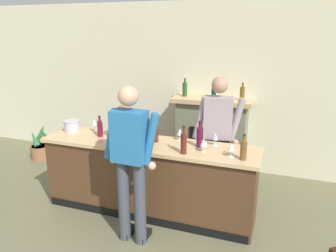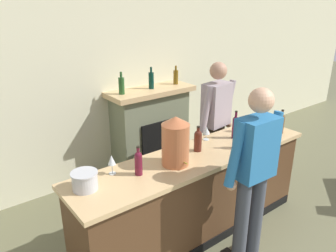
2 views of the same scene
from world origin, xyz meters
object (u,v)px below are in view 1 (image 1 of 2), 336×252
(wine_bottle_riesling_slim, at_px, (100,127))
(ice_bucket_steel, at_px, (72,126))
(potted_plant_corner, at_px, (41,146))
(person_bartender, at_px, (218,136))
(wine_bottle_cabernet_heavy, at_px, (184,141))
(wine_bottle_merlot_tall, at_px, (244,148))
(copper_dispenser, at_px, (125,122))
(wine_bottle_port_short, at_px, (155,132))
(wine_glass_mid_counter, at_px, (204,142))
(wine_glass_by_dispenser, at_px, (231,147))
(wine_bottle_chardonnay_pale, at_px, (199,136))
(wine_glass_near_bucket, at_px, (94,122))
(wine_glass_front_right, at_px, (215,137))
(wine_glass_front_left, at_px, (180,132))
(person_customer, at_px, (131,159))
(fireplace_stone, at_px, (211,135))

(wine_bottle_riesling_slim, bearing_deg, ice_bucket_steel, 172.28)
(potted_plant_corner, xyz_separation_m, person_bartender, (3.38, -0.53, 0.73))
(wine_bottle_cabernet_heavy, distance_m, wine_bottle_riesling_slim, 1.24)
(wine_bottle_cabernet_heavy, bearing_deg, wine_bottle_merlot_tall, 3.67)
(copper_dispenser, bearing_deg, wine_bottle_port_short, 13.53)
(wine_glass_mid_counter, relative_size, wine_glass_by_dispenser, 1.06)
(wine_bottle_chardonnay_pale, bearing_deg, wine_bottle_port_short, 179.73)
(copper_dispenser, bearing_deg, ice_bucket_steel, 172.90)
(wine_glass_near_bucket, xyz_separation_m, wine_glass_front_right, (1.68, 0.01, -0.03))
(wine_glass_front_left, distance_m, wine_glass_front_right, 0.46)
(wine_glass_front_left, bearing_deg, wine_bottle_port_short, -150.06)
(wine_glass_by_dispenser, xyz_separation_m, wine_glass_front_right, (-0.24, 0.31, -0.00))
(person_customer, bearing_deg, wine_glass_near_bucket, 139.14)
(wine_bottle_chardonnay_pale, relative_size, wine_glass_front_left, 2.06)
(fireplace_stone, distance_m, wine_bottle_port_short, 1.56)
(wine_bottle_cabernet_heavy, relative_size, wine_glass_front_left, 2.09)
(wine_glass_front_left, bearing_deg, fireplace_stone, 84.19)
(wine_glass_mid_counter, relative_size, wine_glass_front_right, 1.08)
(person_bartender, height_order, wine_glass_mid_counter, person_bartender)
(person_bartender, xyz_separation_m, copper_dispenser, (-1.07, -0.52, 0.23))
(wine_bottle_chardonnay_pale, bearing_deg, person_bartender, 72.55)
(person_customer, relative_size, wine_glass_by_dispenser, 11.30)
(potted_plant_corner, relative_size, ice_bucket_steel, 2.94)
(wine_glass_front_left, relative_size, wine_glass_by_dispenser, 1.01)
(wine_bottle_cabernet_heavy, height_order, wine_glass_by_dispenser, wine_bottle_cabernet_heavy)
(potted_plant_corner, bearing_deg, wine_bottle_port_short, -19.59)
(wine_bottle_merlot_tall, bearing_deg, ice_bucket_steel, 173.97)
(wine_bottle_merlot_tall, bearing_deg, wine_bottle_port_short, 168.33)
(wine_bottle_riesling_slim, bearing_deg, wine_glass_by_dispenser, -4.66)
(potted_plant_corner, distance_m, wine_glass_front_right, 3.61)
(wine_glass_front_left, bearing_deg, wine_glass_by_dispenser, -26.03)
(copper_dispenser, distance_m, wine_bottle_cabernet_heavy, 0.85)
(wine_glass_front_right, bearing_deg, copper_dispenser, -169.28)
(wine_bottle_merlot_tall, xyz_separation_m, wine_glass_front_left, (-0.84, 0.39, -0.02))
(wine_bottle_port_short, bearing_deg, copper_dispenser, -166.47)
(potted_plant_corner, bearing_deg, ice_bucket_steel, -33.08)
(ice_bucket_steel, bearing_deg, potted_plant_corner, 146.92)
(wine_glass_mid_counter, bearing_deg, wine_glass_front_left, 141.76)
(wine_bottle_chardonnay_pale, distance_m, wine_glass_mid_counter, 0.17)
(fireplace_stone, xyz_separation_m, wine_bottle_merlot_tall, (0.71, -1.68, 0.43))
(wine_bottle_merlot_tall, bearing_deg, wine_bottle_riesling_slim, 174.40)
(copper_dispenser, xyz_separation_m, wine_glass_near_bucket, (-0.57, 0.20, -0.11))
(potted_plant_corner, xyz_separation_m, copper_dispenser, (2.31, -1.04, 0.95))
(ice_bucket_steel, distance_m, wine_bottle_riesling_slim, 0.49)
(person_customer, xyz_separation_m, wine_glass_by_dispenser, (0.97, 0.52, 0.08))
(person_customer, distance_m, wine_bottle_port_short, 0.72)
(ice_bucket_steel, bearing_deg, wine_bottle_port_short, -0.88)
(wine_glass_front_left, bearing_deg, potted_plant_corner, 164.90)
(wine_bottle_riesling_slim, relative_size, wine_glass_near_bucket, 1.49)
(ice_bucket_steel, distance_m, wine_bottle_port_short, 1.25)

